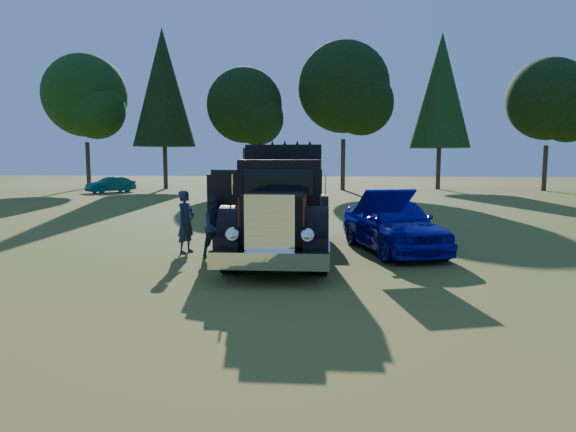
# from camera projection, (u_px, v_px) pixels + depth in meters

# --- Properties ---
(ground) EXTENTS (120.00, 120.00, 0.00)m
(ground) POSITION_uv_depth(u_px,v_px,m) (221.00, 265.00, 12.72)
(ground) COLOR #315117
(ground) RESTS_ON ground
(treeline) EXTENTS (72.10, 24.04, 13.84)m
(treeline) POSITION_uv_depth(u_px,v_px,m) (289.00, 90.00, 38.87)
(treeline) COLOR #2D2116
(treeline) RESTS_ON ground
(diamond_t_truck) EXTENTS (3.33, 7.16, 3.00)m
(diamond_t_truck) POSITION_uv_depth(u_px,v_px,m) (282.00, 209.00, 13.70)
(diamond_t_truck) COLOR black
(diamond_t_truck) RESTS_ON ground
(hotrod_coupe) EXTENTS (3.01, 4.95, 1.89)m
(hotrod_coupe) POSITION_uv_depth(u_px,v_px,m) (393.00, 224.00, 14.53)
(hotrod_coupe) COLOR #080798
(hotrod_coupe) RESTS_ON ground
(spectator_near) EXTENTS (0.62, 0.75, 1.75)m
(spectator_near) POSITION_uv_depth(u_px,v_px,m) (186.00, 222.00, 14.26)
(spectator_near) COLOR #1F2E49
(spectator_near) RESTS_ON ground
(spectator_far) EXTENTS (0.99, 0.98, 1.61)m
(spectator_far) POSITION_uv_depth(u_px,v_px,m) (216.00, 227.00, 13.72)
(spectator_far) COLOR #202A4B
(spectator_far) RESTS_ON ground
(distant_teal_car) EXTENTS (3.20, 3.58, 1.18)m
(distant_teal_car) POSITION_uv_depth(u_px,v_px,m) (111.00, 185.00, 38.83)
(distant_teal_car) COLOR #0B3B44
(distant_teal_car) RESTS_ON ground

